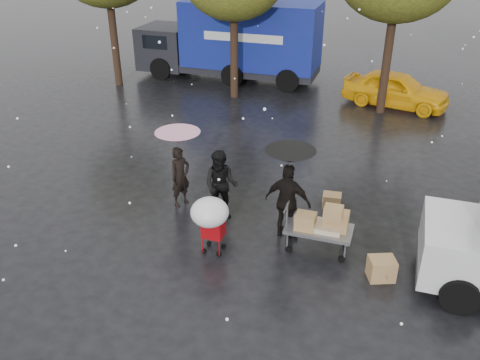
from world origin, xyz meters
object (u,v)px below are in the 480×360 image
(vendor_cart, at_px, (323,223))
(person_pink, at_px, (180,177))
(yellow_taxi, at_px, (396,89))
(person_black, at_px, (288,202))
(shopping_cart, at_px, (210,215))
(blue_truck, at_px, (234,41))

(vendor_cart, bearing_deg, person_pink, 166.54)
(yellow_taxi, bearing_deg, person_black, -177.74)
(shopping_cart, bearing_deg, person_pink, 129.75)
(vendor_cart, bearing_deg, blue_truck, 117.08)
(person_black, height_order, vendor_cart, person_black)
(person_black, height_order, yellow_taxi, person_black)
(vendor_cart, height_order, yellow_taxi, yellow_taxi)
(person_black, xyz_separation_m, yellow_taxi, (1.93, 10.36, -0.24))
(shopping_cart, bearing_deg, blue_truck, 106.64)
(person_black, relative_size, shopping_cart, 1.29)
(person_pink, bearing_deg, vendor_cart, -76.73)
(person_pink, relative_size, vendor_cart, 1.07)
(person_black, distance_m, blue_truck, 13.15)
(person_black, relative_size, blue_truck, 0.23)
(person_pink, bearing_deg, person_black, -74.63)
(person_pink, distance_m, yellow_taxi, 10.93)
(person_black, height_order, blue_truck, blue_truck)
(person_pink, distance_m, person_black, 3.06)
(shopping_cart, bearing_deg, vendor_cart, 22.30)
(person_black, distance_m, shopping_cart, 1.93)
(vendor_cart, relative_size, shopping_cart, 1.04)
(person_pink, bearing_deg, yellow_taxi, -0.10)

